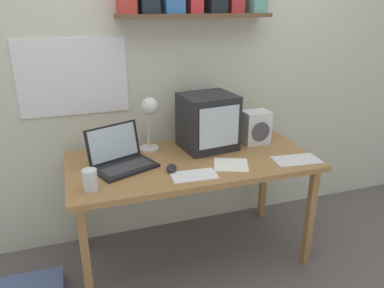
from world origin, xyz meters
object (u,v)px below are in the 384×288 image
Objects in this scene: open_notebook at (231,165)px; printed_handout at (297,160)px; loose_paper_near_monitor at (194,175)px; desk_lamp at (150,114)px; space_heater at (256,127)px; crt_monitor at (208,122)px; juice_glass at (90,181)px; computer_mouse at (171,168)px; laptop at (120,156)px; corner_desk at (192,168)px.

printed_handout is at bearing -8.12° from open_notebook.
loose_paper_near_monitor is at bearing -179.30° from printed_handout.
open_notebook is 0.97× the size of loose_paper_near_monitor.
desk_lamp is 1.64× the size of space_heater.
crt_monitor is at bearing 95.70° from open_notebook.
printed_handout is (1.25, -0.00, -0.05)m from juice_glass.
juice_glass is 1.20m from space_heater.
crt_monitor is 0.47m from computer_mouse.
laptop is 0.32m from juice_glass.
corner_desk is 5.70× the size of loose_paper_near_monitor.
space_heater is 0.73m from computer_mouse.
juice_glass is at bearing -164.54° from space_heater.
corner_desk is at bearing 19.34° from juice_glass.
loose_paper_near_monitor is at bearing -165.23° from open_notebook.
space_heater is at bearing 106.13° from printed_handout.
desk_lamp is 0.60m from open_notebook.
juice_glass is (-0.19, -0.26, -0.01)m from laptop.
printed_handout is at bearing -29.61° from desk_lamp.
desk_lamp reaches higher than corner_desk.
corner_desk is at bearing -44.03° from desk_lamp.
laptop reaches higher than loose_paper_near_monitor.
desk_lamp reaches higher than juice_glass.
open_notebook is (-0.31, -0.30, -0.11)m from space_heater.
loose_paper_near_monitor is at bearing -57.72° from laptop.
space_heater is at bearing 32.71° from loose_paper_near_monitor.
printed_handout and open_notebook have the same top height.
space_heater is 0.75× the size of printed_handout.
open_notebook is at bearing -39.69° from laptop.
computer_mouse is (-0.33, -0.28, -0.17)m from crt_monitor.
loose_paper_near_monitor is at bearing -1.10° from juice_glass.
laptop is 0.67m from open_notebook.
printed_handout is at bearing -0.12° from juice_glass.
computer_mouse reaches higher than corner_desk.
crt_monitor is 0.37m from open_notebook.
juice_glass is 0.83m from open_notebook.
corner_desk is 0.46m from laptop.
desk_lamp reaches higher than crt_monitor.
open_notebook is at bearing 171.88° from printed_handout.
laptop is at bearing 144.37° from loose_paper_near_monitor.
corner_desk is 4.10× the size of crt_monitor.
computer_mouse is at bearing -146.40° from crt_monitor.
corner_desk is 6.75× the size of space_heater.
corner_desk is 0.55m from space_heater.
open_notebook is at bearing 3.96° from juice_glass.
printed_handout is 1.16× the size of open_notebook.
desk_lamp reaches higher than loose_paper_near_monitor.
crt_monitor is 0.63m from laptop.
open_notebook is at bearing -43.80° from desk_lamp.
crt_monitor reaches higher than computer_mouse.
juice_glass is 0.44× the size of open_notebook.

